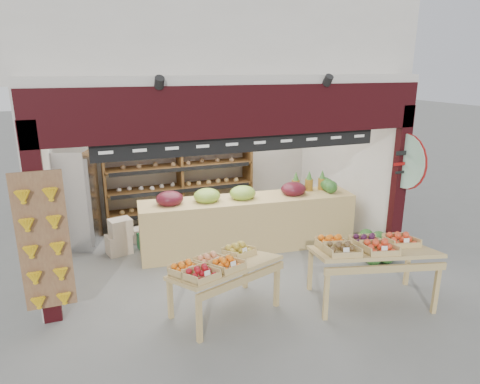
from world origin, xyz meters
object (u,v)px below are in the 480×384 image
(back_shelving, at_px, (180,172))
(display_table_right, at_px, (368,248))
(cardboard_stack, at_px, (132,238))
(display_table_left, at_px, (218,266))
(watermelon_pile, at_px, (377,249))
(refrigerator, at_px, (74,199))
(mid_counter, at_px, (247,221))

(back_shelving, distance_m, display_table_right, 4.39)
(cardboard_stack, distance_m, display_table_left, 2.75)
(display_table_left, bearing_deg, watermelon_pile, 12.08)
(cardboard_stack, bearing_deg, back_shelving, 41.88)
(display_table_left, distance_m, watermelon_pile, 3.22)
(display_table_left, relative_size, watermelon_pile, 2.27)
(refrigerator, distance_m, watermelon_pile, 5.49)
(refrigerator, distance_m, display_table_left, 3.58)
(refrigerator, bearing_deg, display_table_right, -23.00)
(back_shelving, height_order, refrigerator, back_shelving)
(refrigerator, relative_size, mid_counter, 0.47)
(refrigerator, relative_size, watermelon_pile, 2.61)
(cardboard_stack, bearing_deg, display_table_left, -72.09)
(back_shelving, height_order, display_table_right, back_shelving)
(back_shelving, distance_m, cardboard_stack, 1.82)
(watermelon_pile, bearing_deg, display_table_left, -167.92)
(mid_counter, xyz_separation_m, display_table_left, (-1.17, -1.90, 0.18))
(cardboard_stack, xyz_separation_m, watermelon_pile, (3.94, -1.91, -0.06))
(mid_counter, xyz_separation_m, display_table_right, (0.89, -2.30, 0.28))
(refrigerator, relative_size, cardboard_stack, 1.80)
(display_table_left, relative_size, display_table_right, 0.88)
(display_table_right, bearing_deg, watermelon_pile, 45.53)
(mid_counter, distance_m, watermelon_pile, 2.32)
(mid_counter, xyz_separation_m, watermelon_pile, (1.93, -1.23, -0.35))
(back_shelving, height_order, watermelon_pile, back_shelving)
(cardboard_stack, relative_size, display_table_left, 0.64)
(watermelon_pile, bearing_deg, display_table_right, -134.47)
(refrigerator, height_order, display_table_left, refrigerator)
(mid_counter, bearing_deg, watermelon_pile, -32.52)
(watermelon_pile, bearing_deg, cardboard_stack, 154.15)
(mid_counter, bearing_deg, back_shelving, 115.61)
(refrigerator, relative_size, display_table_left, 1.15)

